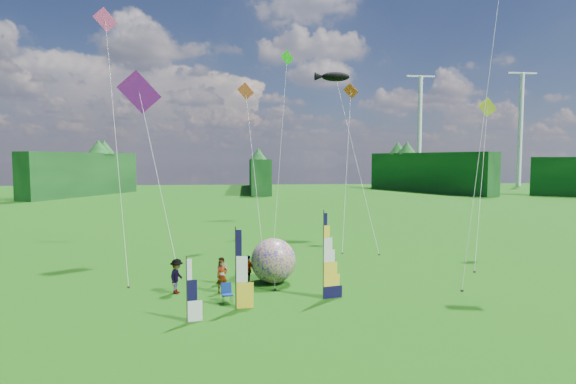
{
  "coord_description": "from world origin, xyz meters",
  "views": [
    {
      "loc": [
        -3.21,
        -19.01,
        7.17
      ],
      "look_at": [
        -1.0,
        4.0,
        5.5
      ],
      "focal_mm": 28.0,
      "sensor_mm": 36.0,
      "label": 1
    }
  ],
  "objects": [
    {
      "name": "small_kite_orange",
      "position": [
        5.44,
        18.58,
        7.39
      ],
      "size": [
        8.29,
        12.09,
        14.79
      ],
      "primitive_type": null,
      "rotation": [
        0.0,
        0.0,
        -0.33
      ],
      "color": "#FE4B17",
      "rests_on": "ground"
    },
    {
      "name": "spectator_d",
      "position": [
        -3.06,
        6.55,
        0.83
      ],
      "size": [
        0.95,
        0.99,
        1.67
      ],
      "primitive_type": "imported",
      "rotation": [
        0.0,
        0.0,
        2.31
      ],
      "color": "#66594C",
      "rests_on": "ground"
    },
    {
      "name": "side_banner_far",
      "position": [
        -5.79,
        0.66,
        1.42
      ],
      "size": [
        0.85,
        0.28,
        2.83
      ],
      "primitive_type": null,
      "rotation": [
        0.0,
        0.0,
        0.21
      ],
      "color": "white",
      "rests_on": "ground"
    },
    {
      "name": "spectator_c",
      "position": [
        -6.88,
        5.06,
        0.94
      ],
      "size": [
        0.73,
        1.29,
        1.88
      ],
      "primitive_type": "imported",
      "rotation": [
        0.0,
        0.0,
        1.33
      ],
      "color": "#66594C",
      "rests_on": "ground"
    },
    {
      "name": "kite_rainbow_delta",
      "position": [
        -9.11,
        12.0,
        7.35
      ],
      "size": [
        11.03,
        13.44,
        14.71
      ],
      "primitive_type": null,
      "rotation": [
        0.0,
        0.0,
        0.21
      ],
      "color": "red",
      "rests_on": "ground"
    },
    {
      "name": "kite_whale",
      "position": [
        6.31,
        19.56,
        8.5
      ],
      "size": [
        4.21,
        15.39,
        17.01
      ],
      "primitive_type": null,
      "rotation": [
        0.0,
        0.0,
        0.0
      ],
      "color": "black",
      "rests_on": "ground"
    },
    {
      "name": "treeline_ring",
      "position": [
        0.0,
        0.0,
        4.0
      ],
      "size": [
        210.0,
        210.0,
        8.0
      ],
      "primitive_type": null,
      "color": "#1E5F1F",
      "rests_on": "ground"
    },
    {
      "name": "ground",
      "position": [
        0.0,
        0.0,
        0.0
      ],
      "size": [
        220.0,
        220.0,
        0.0
      ],
      "primitive_type": "plane",
      "color": "#1A4E0A",
      "rests_on": "ground"
    },
    {
      "name": "spectator_a",
      "position": [
        -4.48,
        5.01,
        0.89
      ],
      "size": [
        0.77,
        0.71,
        1.78
      ],
      "primitive_type": "imported",
      "rotation": [
        0.0,
        0.0,
        0.56
      ],
      "color": "#66594C",
      "rests_on": "ground"
    },
    {
      "name": "camp_chair",
      "position": [
        -4.14,
        3.22,
        0.49
      ],
      "size": [
        0.68,
        0.68,
        0.98
      ],
      "primitive_type": null,
      "rotation": [
        0.0,
        0.0,
        0.22
      ],
      "color": "navy",
      "rests_on": "ground"
    },
    {
      "name": "turbine_right",
      "position": [
        45.0,
        102.0,
        15.0
      ],
      "size": [
        8.0,
        1.2,
        30.0
      ],
      "primitive_type": null,
      "color": "silver",
      "rests_on": "ground"
    },
    {
      "name": "kite_parafoil",
      "position": [
        10.82,
        6.45,
        10.26
      ],
      "size": [
        10.29,
        10.52,
        20.52
      ],
      "primitive_type": null,
      "rotation": [
        0.0,
        0.0,
        -0.37
      ],
      "color": "#CC0100",
      "rests_on": "ground"
    },
    {
      "name": "bol_inflatable",
      "position": [
        -1.6,
        6.67,
        1.31
      ],
      "size": [
        3.45,
        3.45,
        2.61
      ],
      "primitive_type": "sphere",
      "rotation": [
        0.0,
        0.0,
        0.42
      ],
      "color": "navy",
      "rests_on": "ground"
    },
    {
      "name": "small_kite_yellow",
      "position": [
        13.59,
        11.45,
        6.28
      ],
      "size": [
        7.15,
        9.82,
        12.57
      ],
      "primitive_type": null,
      "rotation": [
        0.0,
        0.0,
        0.0
      ],
      "color": "yellow",
      "rests_on": "ground"
    },
    {
      "name": "feather_banner_main",
      "position": [
        0.76,
        3.34,
        2.23
      ],
      "size": [
        1.21,
        0.37,
        4.46
      ],
      "primitive_type": null,
      "rotation": [
        0.0,
        0.0,
        0.23
      ],
      "color": "black",
      "rests_on": "ground"
    },
    {
      "name": "small_kite_green",
      "position": [
        0.2,
        23.27,
        9.42
      ],
      "size": [
        8.62,
        12.2,
        18.84
      ],
      "primitive_type": null,
      "rotation": [
        0.0,
        0.0,
        0.41
      ],
      "color": "#12BC0D",
      "rests_on": "ground"
    },
    {
      "name": "small_kite_pink",
      "position": [
        -10.9,
        8.89,
        8.67
      ],
      "size": [
        6.59,
        8.48,
        17.34
      ],
      "primitive_type": null,
      "rotation": [
        0.0,
        0.0,
        0.27
      ],
      "color": "#FE4290",
      "rests_on": "ground"
    },
    {
      "name": "spectator_b",
      "position": [
        -4.56,
        6.65,
        0.78
      ],
      "size": [
        0.85,
        0.69,
        1.56
      ],
      "primitive_type": "imported",
      "rotation": [
        0.0,
        0.0,
        -0.5
      ],
      "color": "#66594C",
      "rests_on": "ground"
    },
    {
      "name": "small_kite_red",
      "position": [
        -2.53,
        15.49,
        7.1
      ],
      "size": [
        5.35,
        11.54,
        14.19
      ],
      "primitive_type": null,
      "rotation": [
        0.0,
        0.0,
        0.16
      ],
      "color": "#C04824",
      "rests_on": "ground"
    },
    {
      "name": "side_banner_left",
      "position": [
        -3.68,
        2.26,
        1.92
      ],
      "size": [
        1.06,
        0.14,
        3.84
      ],
      "primitive_type": null,
      "rotation": [
        0.0,
        0.0,
        0.04
      ],
      "color": "yellow",
      "rests_on": "ground"
    },
    {
      "name": "turbine_left",
      "position": [
        70.0,
        95.0,
        15.0
      ],
      "size": [
        8.0,
        1.2,
        30.0
      ],
      "primitive_type": null,
      "color": "silver",
      "rests_on": "ground"
    }
  ]
}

